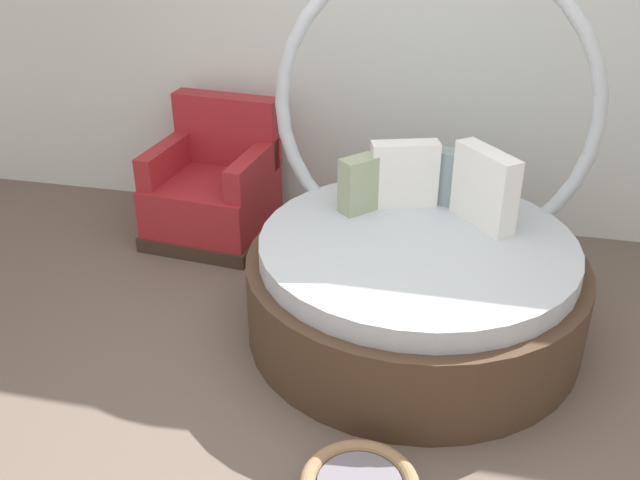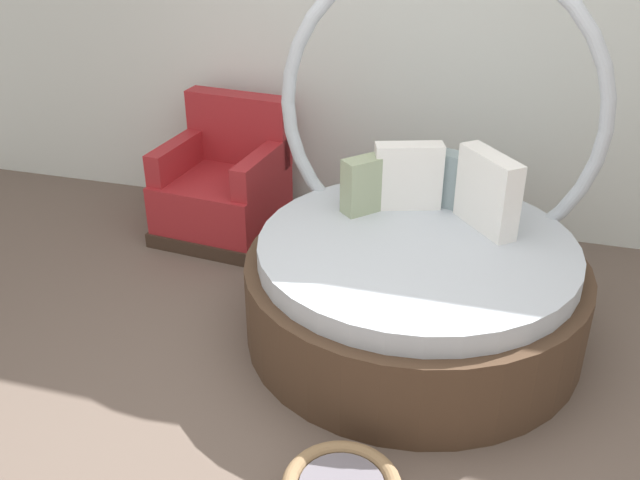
# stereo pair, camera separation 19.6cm
# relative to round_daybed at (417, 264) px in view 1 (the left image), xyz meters

# --- Properties ---
(ground_plane) EXTENTS (8.00, 8.00, 0.02)m
(ground_plane) POSITION_rel_round_daybed_xyz_m (-0.26, -0.91, -0.41)
(ground_plane) COLOR #66564C
(round_daybed) EXTENTS (1.86, 1.86, 2.05)m
(round_daybed) POSITION_rel_round_daybed_xyz_m (0.00, 0.00, 0.00)
(round_daybed) COLOR #473323
(round_daybed) RESTS_ON ground_plane
(red_armchair) EXTENTS (0.87, 0.87, 0.94)m
(red_armchair) POSITION_rel_round_daybed_xyz_m (-1.50, 0.84, -0.07)
(red_armchair) COLOR #38281E
(red_armchair) RESTS_ON ground_plane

